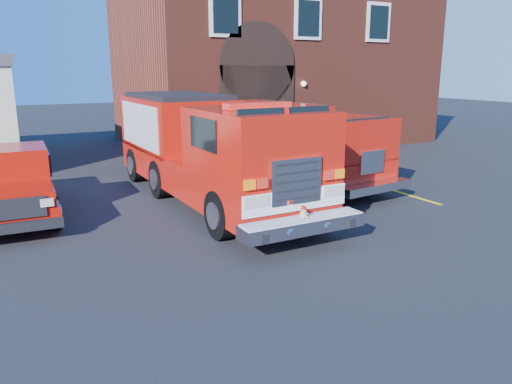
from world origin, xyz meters
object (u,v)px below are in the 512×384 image
pickup_truck (10,183)px  fire_engine (207,148)px  fire_station (271,61)px  secondary_truck (289,140)px

pickup_truck → fire_engine: bearing=-11.4°
fire_station → fire_engine: fire_station is taller
fire_station → pickup_truck: 17.00m
fire_engine → secondary_truck: (3.63, 1.31, -0.17)m
fire_engine → pickup_truck: size_ratio=1.72×
fire_station → pickup_truck: (-13.54, -9.72, -3.36)m
secondary_truck → fire_engine: bearing=-160.1°
secondary_truck → pickup_truck: bearing=-178.4°
fire_engine → pickup_truck: 5.42m
fire_station → fire_engine: 13.85m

